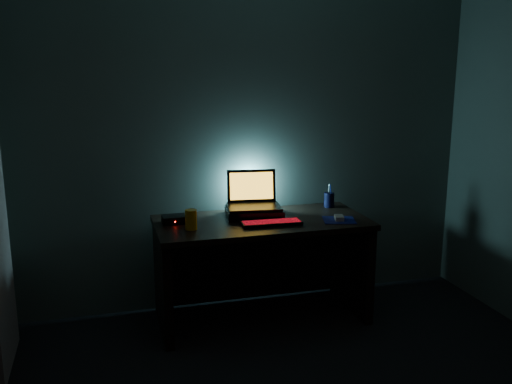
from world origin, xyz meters
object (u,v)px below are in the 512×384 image
(pen_cup, at_px, (329,200))
(router, at_px, (174,219))
(juice_glass, at_px, (191,220))
(keyboard, at_px, (271,223))
(mouse, at_px, (339,218))
(laptop, at_px, (253,198))

(pen_cup, height_order, router, pen_cup)
(juice_glass, bearing_deg, keyboard, -4.00)
(mouse, bearing_deg, juice_glass, -168.04)
(laptop, height_order, juice_glass, laptop)
(mouse, xyz_separation_m, juice_glass, (-1.04, 0.06, 0.05))
(pen_cup, xyz_separation_m, juice_glass, (-1.12, -0.32, 0.01))
(keyboard, distance_m, router, 0.68)
(keyboard, height_order, mouse, mouse)
(keyboard, distance_m, mouse, 0.49)
(juice_glass, bearing_deg, pen_cup, 15.75)
(juice_glass, distance_m, router, 0.21)
(laptop, distance_m, pen_cup, 0.63)
(pen_cup, bearing_deg, juice_glass, -164.25)
(laptop, relative_size, juice_glass, 3.03)
(laptop, height_order, pen_cup, laptop)
(mouse, xyz_separation_m, router, (-1.13, 0.24, 0.01))
(laptop, xyz_separation_m, router, (-0.59, -0.08, -0.09))
(juice_glass, relative_size, router, 0.84)
(laptop, relative_size, keyboard, 0.97)
(laptop, bearing_deg, pen_cup, 12.07)
(mouse, relative_size, juice_glass, 0.72)
(laptop, relative_size, mouse, 4.20)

